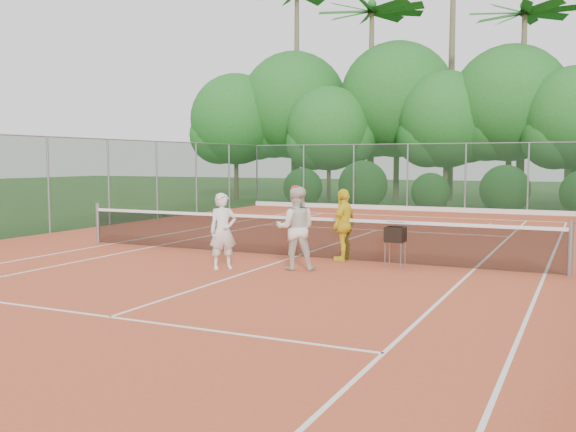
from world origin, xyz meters
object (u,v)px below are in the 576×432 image
object	(u,v)px
player_white	(223,231)
player_center_grp	(296,228)
player_yellow	(344,225)
ball_hopper	(395,235)

from	to	relation	value
player_white	player_center_grp	size ratio (longest dim) A/B	0.90
player_yellow	ball_hopper	xyz separation A→B (m)	(1.31, -0.42, -0.13)
player_yellow	player_center_grp	bearing A→B (deg)	-12.78
player_white	player_yellow	xyz separation A→B (m)	(1.90, 2.12, 0.02)
player_white	player_yellow	distance (m)	2.84
player_center_grp	ball_hopper	size ratio (longest dim) A/B	2.02
ball_hopper	player_center_grp	bearing A→B (deg)	-169.13
player_center_grp	ball_hopper	world-z (taller)	player_center_grp
player_yellow	ball_hopper	bearing A→B (deg)	76.92
player_center_grp	ball_hopper	bearing A→B (deg)	31.93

